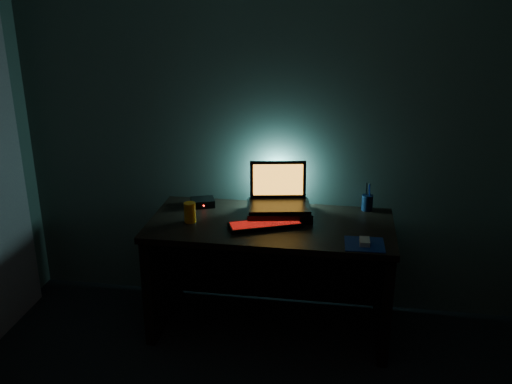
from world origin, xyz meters
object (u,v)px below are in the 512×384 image
laptop (279,195)px  pen_cup (367,203)px  juice_glass (190,212)px  router (203,202)px  keyboard (265,225)px  mouse (365,242)px

laptop → pen_cup: 0.58m
juice_glass → laptop: bearing=24.3°
pen_cup → router: 1.07m
keyboard → pen_cup: bearing=8.7°
laptop → keyboard: size_ratio=0.92×
pen_cup → laptop: bearing=-166.6°
laptop → pen_cup: (0.56, 0.13, -0.07)m
keyboard → pen_cup: (0.61, 0.37, 0.04)m
keyboard → laptop: bearing=55.2°
juice_glass → router: 0.28m
keyboard → router: bearing=126.4°
laptop → router: 0.52m
mouse → juice_glass: (-1.05, 0.16, 0.04)m
router → juice_glass: bearing=-113.1°
laptop → mouse: (0.54, -0.40, -0.10)m
laptop → mouse: laptop is taller
laptop → router: (-0.51, 0.04, -0.10)m
mouse → router: router is taller
mouse → pen_cup: size_ratio=0.90×
keyboard → router: router is taller
laptop → router: size_ratio=2.30×
mouse → juice_glass: juice_glass is taller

